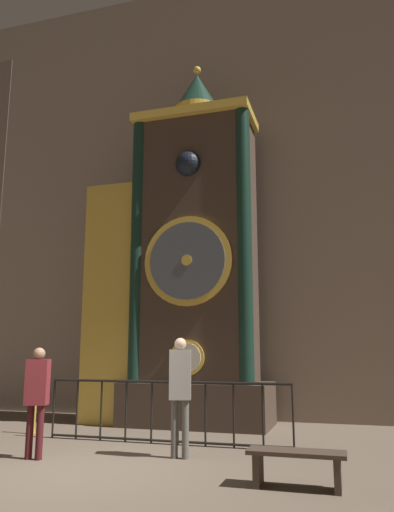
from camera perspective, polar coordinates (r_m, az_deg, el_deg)
name	(u,v)px	position (r m, az deg, el deg)	size (l,w,h in m)	color
ground_plane	(73,471)	(7.71, -13.94, -22.74)	(28.00, 28.00, 0.00)	brown
cathedral_back_wall	(193,187)	(13.69, -0.42, 7.89)	(24.00, 0.32, 12.05)	#7A6656
clock_tower	(180,266)	(11.81, -1.99, -1.15)	(4.31, 1.77, 8.74)	#423328
railing_fence	(165,409)	(9.39, -3.71, -17.04)	(4.60, 0.05, 1.10)	black
visitor_near	(37,392)	(8.47, -17.82, -14.54)	(0.39, 0.31, 1.69)	#461518
visitor_far	(180,385)	(8.16, -1.94, -14.51)	(0.39, 0.30, 1.84)	#58554F
stanchion_post	(34,418)	(11.02, -18.08, -17.15)	(0.28, 0.28, 0.98)	#B28E33
visitor_bench	(297,462)	(6.67, 11.32, -22.06)	(1.19, 0.40, 0.44)	#423328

